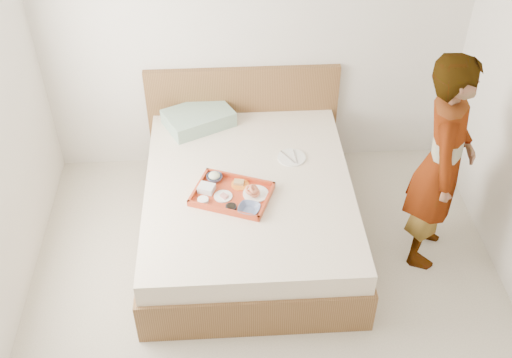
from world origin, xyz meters
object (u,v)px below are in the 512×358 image
object	(u,v)px
bed	(249,209)
tray	(232,194)
person	(442,164)
dinner_plate	(292,158)

from	to	relation	value
bed	tray	xyz separation A→B (m)	(-0.13, -0.15, 0.29)
bed	person	world-z (taller)	person
tray	person	world-z (taller)	person
tray	dinner_plate	world-z (taller)	tray
bed	person	size ratio (longest dim) A/B	1.17
bed	dinner_plate	bearing A→B (deg)	38.21
person	tray	bearing A→B (deg)	106.75
dinner_plate	bed	bearing A→B (deg)	-141.79
bed	dinner_plate	xyz separation A→B (m)	(0.35, 0.28, 0.27)
tray	person	distance (m)	1.50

